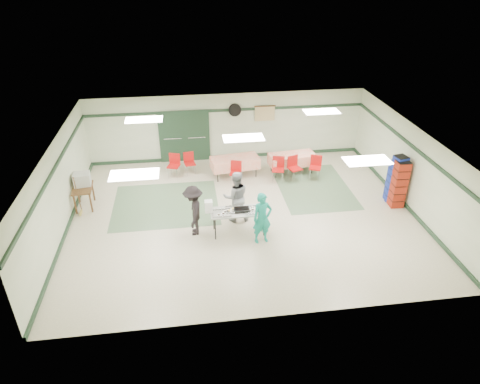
{
  "coord_description": "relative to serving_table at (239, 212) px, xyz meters",
  "views": [
    {
      "loc": [
        -1.69,
        -11.63,
        7.45
      ],
      "look_at": [
        -0.14,
        -0.3,
        1.03
      ],
      "focal_mm": 32.0,
      "sensor_mm": 36.0,
      "label": 1
    }
  ],
  "objects": [
    {
      "name": "baking_pan",
      "position": [
        0.09,
        -0.01,
        0.09
      ],
      "size": [
        0.46,
        0.29,
        0.08
      ],
      "primitive_type": "cube",
      "rotation": [
        0.0,
        0.0,
        0.0
      ],
      "color": "black",
      "rests_on": "serving_table"
    },
    {
      "name": "wall_fan",
      "position": [
        0.57,
        5.4,
        1.34
      ],
      "size": [
        0.5,
        0.1,
        0.5
      ],
      "primitive_type": "cylinder",
      "rotation": [
        1.57,
        0.0,
        0.0
      ],
      "color": "black",
      "rests_on": "wall_back"
    },
    {
      "name": "crate_stack_blue_b",
      "position": [
        5.42,
        1.02,
        0.16
      ],
      "size": [
        0.45,
        0.45,
        1.74
      ],
      "primitive_type": "cube",
      "rotation": [
        0.0,
        0.0,
        0.21
      ],
      "color": "#192498",
      "rests_on": "floor"
    },
    {
      "name": "trim_back",
      "position": [
        0.27,
        5.43,
        1.34
      ],
      "size": [
        11.0,
        0.06,
        0.1
      ],
      "primitive_type": "cube",
      "color": "#1E3724",
      "rests_on": "wall_back"
    },
    {
      "name": "ceiling",
      "position": [
        0.27,
        0.96,
        1.99
      ],
      "size": [
        11.0,
        11.0,
        0.0
      ],
      "primitive_type": "plane",
      "rotation": [
        3.14,
        0.0,
        0.0
      ],
      "color": "white",
      "rests_on": "wall_back"
    },
    {
      "name": "wall_front",
      "position": [
        0.27,
        -3.54,
        0.64
      ],
      "size": [
        11.0,
        0.0,
        11.0
      ],
      "primitive_type": "plane",
      "rotation": [
        -1.57,
        0.0,
        0.0
      ],
      "color": "silver",
      "rests_on": "floor"
    },
    {
      "name": "baseboard_back",
      "position": [
        0.27,
        5.43,
        -0.65
      ],
      "size": [
        11.0,
        0.06,
        0.12
      ],
      "primitive_type": "cube",
      "color": "#1E3724",
      "rests_on": "floor"
    },
    {
      "name": "volunteer_teal",
      "position": [
        0.61,
        -0.54,
        0.08
      ],
      "size": [
        0.64,
        0.48,
        1.58
      ],
      "primitive_type": "imported",
      "rotation": [
        0.0,
        0.0,
        0.19
      ],
      "color": "#169786",
      "rests_on": "floor"
    },
    {
      "name": "floor",
      "position": [
        0.27,
        0.96,
        -0.71
      ],
      "size": [
        11.0,
        11.0,
        0.0
      ],
      "primitive_type": "plane",
      "color": "beige",
      "rests_on": "ground"
    },
    {
      "name": "office_printer",
      "position": [
        -4.88,
        2.34,
        0.24
      ],
      "size": [
        0.57,
        0.52,
        0.41
      ],
      "primitive_type": "cube",
      "rotation": [
        0.0,
        0.0,
        0.12
      ],
      "color": "#BABAB5",
      "rests_on": "printer_table"
    },
    {
      "name": "trim_right",
      "position": [
        5.74,
        0.96,
        1.34
      ],
      "size": [
        0.06,
        9.0,
        0.1
      ],
      "primitive_type": "cube",
      "rotation": [
        0.0,
        0.0,
        1.57
      ],
      "color": "#1E3724",
      "rests_on": "wall_back"
    },
    {
      "name": "sheet_tray_right",
      "position": [
        0.47,
        -0.04,
        0.06
      ],
      "size": [
        0.63,
        0.48,
        0.02
      ],
      "primitive_type": "cube",
      "rotation": [
        0.0,
        0.0,
        0.0
      ],
      "color": "silver",
      "rests_on": "serving_table"
    },
    {
      "name": "crate_stack_red",
      "position": [
        5.42,
        0.84,
        0.11
      ],
      "size": [
        0.45,
        0.45,
        1.65
      ],
      "primitive_type": "cube",
      "rotation": [
        0.0,
        0.0,
        -0.06
      ],
      "color": "maroon",
      "rests_on": "floor"
    },
    {
      "name": "wall_left",
      "position": [
        -5.23,
        0.96,
        0.64
      ],
      "size": [
        0.0,
        9.0,
        9.0
      ],
      "primitive_type": "plane",
      "rotation": [
        1.57,
        0.0,
        1.57
      ],
      "color": "silver",
      "rests_on": "floor"
    },
    {
      "name": "wall_right",
      "position": [
        5.77,
        0.96,
        0.64
      ],
      "size": [
        0.0,
        9.0,
        9.0
      ],
      "primitive_type": "plane",
      "rotation": [
        1.57,
        0.0,
        -1.57
      ],
      "color": "silver",
      "rests_on": "floor"
    },
    {
      "name": "scroll_banner",
      "position": [
        1.77,
        5.4,
        1.14
      ],
      "size": [
        0.8,
        0.02,
        0.6
      ],
      "primitive_type": "cube",
      "color": "#CDB980",
      "rests_on": "wall_back"
    },
    {
      "name": "printer_table",
      "position": [
        -4.88,
        2.17,
        -0.06
      ],
      "size": [
        0.68,
        0.99,
        0.74
      ],
      "rotation": [
        0.0,
        0.0,
        0.07
      ],
      "color": "brown",
      "rests_on": "floor"
    },
    {
      "name": "dining_table_a",
      "position": [
        2.56,
        3.75,
        -0.14
      ],
      "size": [
        1.82,
        0.96,
        0.77
      ],
      "rotation": [
        0.0,
        0.0,
        0.11
      ],
      "color": "red",
      "rests_on": "floor"
    },
    {
      "name": "dining_table_b",
      "position": [
        0.36,
        3.75,
        -0.14
      ],
      "size": [
        1.87,
        1.03,
        0.77
      ],
      "rotation": [
        0.0,
        0.0,
        0.14
      ],
      "color": "red",
      "rests_on": "floor"
    },
    {
      "name": "chair_loose_a",
      "position": [
        -1.34,
        4.24,
        -0.2
      ],
      "size": [
        0.46,
        0.46,
        0.84
      ],
      "rotation": [
        0.0,
        0.0,
        0.18
      ],
      "color": "red",
      "rests_on": "floor"
    },
    {
      "name": "green_patch_b",
      "position": [
        3.07,
        2.46,
        -0.71
      ],
      "size": [
        2.5,
        3.5,
        0.01
      ],
      "primitive_type": "cube",
      "color": "#5E7B5A",
      "rests_on": "floor"
    },
    {
      "name": "sheet_tray_left",
      "position": [
        -0.52,
        -0.08,
        0.06
      ],
      "size": [
        0.55,
        0.42,
        0.02
      ],
      "primitive_type": "cube",
      "rotation": [
        0.0,
        0.0,
        0.0
      ],
      "color": "silver",
      "rests_on": "serving_table"
    },
    {
      "name": "trim_left",
      "position": [
        -5.2,
        0.96,
        1.34
      ],
      "size": [
        0.06,
        9.0,
        0.1
      ],
      "primitive_type": "cube",
      "rotation": [
        0.0,
        0.0,
        1.57
      ],
      "color": "#1E3724",
      "rests_on": "wall_back"
    },
    {
      "name": "chair_d",
      "position": [
        0.32,
        3.19,
        -0.19
      ],
      "size": [
        0.49,
        0.49,
        0.86
      ],
      "rotation": [
        0.0,
        0.0,
        -0.25
      ],
      "color": "red",
      "rests_on": "floor"
    },
    {
      "name": "serving_table",
      "position": [
        0.0,
        0.0,
        0.0
      ],
      "size": [
        1.69,
        0.69,
        0.76
      ],
      "rotation": [
        0.0,
        0.0,
        0.0
      ],
      "color": "#A3A39E",
      "rests_on": "floor"
    },
    {
      "name": "crate_stack_blue_a",
      "position": [
        5.42,
        1.22,
        0.01
      ],
      "size": [
        0.37,
        0.37,
        1.45
      ],
      "primitive_type": "cube",
      "rotation": [
        0.0,
        0.0,
        -0.01
      ],
      "color": "#192498",
      "rests_on": "floor"
    },
    {
      "name": "chair_loose_b",
      "position": [
        -1.91,
        4.04,
        -0.16
      ],
      "size": [
        0.53,
        0.53,
        0.9
      ],
      "rotation": [
        0.0,
        0.0,
        -0.33
      ],
      "color": "red",
      "rests_on": "floor"
    },
    {
      "name": "baseboard_left",
      "position": [
        -5.2,
        0.96,
        -0.65
      ],
      "size": [
        0.06,
        9.0,
        0.12
      ],
      "primitive_type": "cube",
      "rotation": [
        0.0,
        0.0,
        1.57
      ],
      "color": "#1E3724",
      "rests_on": "floor"
    },
    {
      "name": "baseboard_right",
      "position": [
        5.74,
        0.96,
        -0.65
      ],
      "size": [
        0.06,
        9.0,
        0.12
      ],
      "primitive_type": "cube",
      "rotation": [
        0.0,
        0.0,
        1.57
      ],
      "color": "#1E3724",
      "rests_on": "floor"
    },
    {
      "name": "chair_a",
      "position": [
        2.49,
        3.19,
        -0.14
      ],
      "size": [
        0.55,
        0.55,
        0.93
      ],
      "rotation": [
        0.0,
        0.0,
        0.34
      ],
      "color": "red",
      "rests_on": "floor"
    },
    {
      "name": "volunteer_grey",
      "position": [
        0.01,
        0.71,
        0.13
      ],
      "size": [
        0.84,
        0.67,
        1.69
      ],
      "primitive_type": "imported",
      "rotation": [
        0.0,
        0.0,
        3.18
      ],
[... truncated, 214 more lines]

